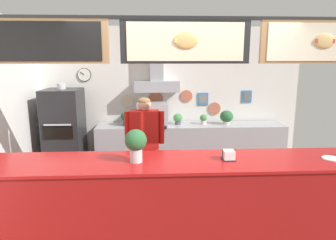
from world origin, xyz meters
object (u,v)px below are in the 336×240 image
espresso_machine (152,114)px  basil_vase (136,144)px  potted_sage (178,119)px  shop_worker (145,148)px  potted_oregano (227,117)px  condiment_plate (332,159)px  napkin_holder (229,155)px  potted_rosemary (127,117)px  pizza_oven (65,135)px  potted_thyme (204,119)px

espresso_machine → basil_vase: (-0.17, -2.38, 0.14)m
potted_sage → basil_vase: size_ratio=0.59×
shop_worker → potted_oregano: 1.93m
potted_sage → condiment_plate: size_ratio=1.03×
espresso_machine → napkin_holder: espresso_machine is taller
potted_oregano → condiment_plate: 2.48m
potted_rosemary → pizza_oven: bearing=-173.2°
potted_sage → condiment_plate: (1.43, -2.46, 0.04)m
shop_worker → potted_rosemary: size_ratio=5.73×
basil_vase → napkin_holder: basil_vase is taller
condiment_plate → potted_sage: bearing=120.1°
espresso_machine → potted_sage: 0.48m
potted_sage → potted_oregano: size_ratio=0.78×
potted_thyme → shop_worker: bearing=-130.6°
espresso_machine → basil_vase: 2.39m
potted_oregano → espresso_machine: bearing=-178.9°
pizza_oven → shop_worker: pizza_oven is taller
potted_rosemary → potted_oregano: size_ratio=1.08×
shop_worker → condiment_plate: 2.35m
espresso_machine → condiment_plate: size_ratio=2.82×
potted_oregano → basil_vase: 2.86m
potted_rosemary → napkin_holder: bearing=-61.9°
pizza_oven → potted_thyme: bearing=4.1°
potted_sage → basil_vase: 2.53m
shop_worker → condiment_plate: shop_worker is taller
potted_thyme → potted_sage: (-0.48, 0.01, 0.01)m
pizza_oven → condiment_plate: bearing=-33.4°
potted_thyme → potted_oregano: (0.42, -0.02, 0.04)m
napkin_holder → potted_oregano: bearing=76.6°
potted_thyme → basil_vase: (-1.11, -2.42, 0.24)m
shop_worker → potted_rosemary: 1.25m
pizza_oven → napkin_holder: (2.34, -2.22, 0.31)m
espresso_machine → basil_vase: basil_vase is taller
potted_sage → espresso_machine: bearing=-172.7°
espresso_machine → pizza_oven: bearing=-175.1°
potted_thyme → potted_oregano: potted_oregano is taller
espresso_machine → napkin_holder: 2.49m
basil_vase → potted_rosemary: bearing=97.0°
potted_sage → potted_oregano: (0.90, -0.03, 0.03)m
pizza_oven → condiment_plate: pizza_oven is taller
pizza_oven → napkin_holder: 3.25m
pizza_oven → espresso_machine: pizza_oven is taller
potted_rosemary → potted_sage: size_ratio=1.38×
potted_thyme → pizza_oven: bearing=-175.9°
shop_worker → basil_vase: size_ratio=4.65×
napkin_holder → basil_vase: bearing=-178.9°
espresso_machine → potted_sage: bearing=7.3°
basil_vase → condiment_plate: bearing=-0.6°
pizza_oven → condiment_plate: 4.13m
napkin_holder → shop_worker: bearing=127.9°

